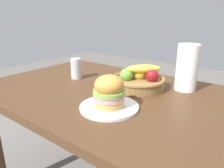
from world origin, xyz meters
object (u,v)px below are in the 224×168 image
plate (109,107)px  soda_can (76,68)px  sandwich (109,91)px  paper_towel_roll (187,68)px  fruit_basket (139,80)px

plate → soda_can: (-0.44, 0.23, 0.06)m
soda_can → sandwich: bearing=-27.4°
sandwich → soda_can: sandwich is taller
plate → sandwich: bearing=90.0°
sandwich → paper_towel_roll: paper_towel_roll is taller
plate → sandwich: sandwich is taller
sandwich → paper_towel_roll: 0.47m
sandwich → soda_can: size_ratio=1.08×
sandwich → paper_towel_roll: (0.17, 0.43, 0.04)m
fruit_basket → paper_towel_roll: size_ratio=1.21×
paper_towel_roll → plate: bearing=-112.1°
soda_can → paper_towel_roll: bearing=18.5°
fruit_basket → paper_towel_roll: (0.21, 0.13, 0.08)m
soda_can → fruit_basket: size_ratio=0.43×
plate → paper_towel_roll: size_ratio=1.05×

